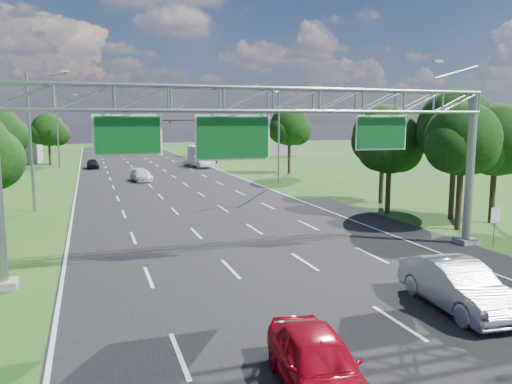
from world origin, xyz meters
name	(u,v)px	position (x,y,z in m)	size (l,w,h in m)	color
ground	(190,203)	(0.00, 30.00, 0.00)	(220.00, 220.00, 0.00)	#1C4A16
road	(190,203)	(0.00, 30.00, 0.00)	(18.00, 180.00, 0.02)	black
road_flare	(422,237)	(10.20, 14.00, 0.00)	(3.00, 30.00, 0.02)	black
sign_gantry	(272,114)	(0.33, 12.00, 6.89)	(23.50, 1.00, 9.56)	gray
regulatory_sign	(495,219)	(12.40, 10.98, 1.51)	(0.60, 0.08, 2.10)	gray
traffic_signal	(193,130)	(7.48, 65.00, 5.17)	(12.21, 0.24, 7.00)	black
streetlight_l_near	(33,135)	(-11.30, 30.00, 5.58)	(2.97, 0.22, 10.16)	gray
streetlight_l_far	(59,128)	(-11.30, 65.00, 5.58)	(2.97, 0.22, 10.16)	gray
streetlight_r_mid	(277,130)	(11.30, 40.00, 5.58)	(2.97, 0.22, 10.16)	gray
tree_cluster_right	(434,139)	(14.80, 19.19, 5.31)	(9.91, 14.60, 8.68)	#2D2116
tree_verge_lc	(49,131)	(-12.92, 70.04, 4.98)	(5.76, 4.80, 7.62)	#2D2116
tree_verge_rd	(290,128)	(16.08, 48.04, 5.63)	(5.76, 4.80, 8.28)	#2D2116
tree_verge_re	(215,128)	(14.08, 78.04, 5.20)	(5.76, 4.80, 7.84)	#2D2116
building_right	(260,144)	(24.00, 82.00, 2.00)	(12.00, 9.00, 4.00)	gray
red_coupe	(318,363)	(-2.52, 1.06, 0.77)	(1.82, 4.51, 1.54)	#B0081A
silver_sedan	(458,285)	(4.51, 4.47, 0.85)	(1.81, 5.18, 1.71)	#B4BAC1
car_queue_a	(141,175)	(-2.21, 46.14, 0.65)	(1.82, 4.48, 1.30)	white
car_queue_c	(93,164)	(-7.11, 62.78, 0.67)	(1.58, 3.93, 1.34)	black
car_queue_d	(200,162)	(7.33, 59.79, 0.81)	(1.71, 4.91, 1.62)	white
box_truck	(201,156)	(8.00, 62.50, 1.35)	(2.75, 7.61, 2.81)	white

